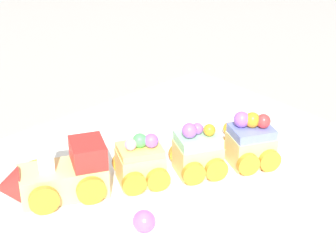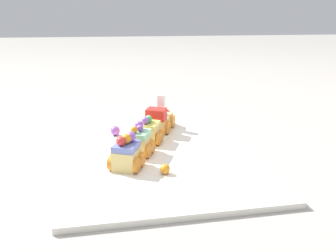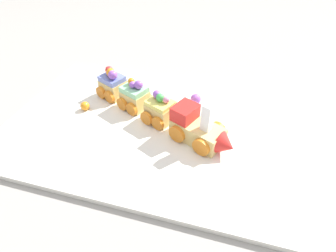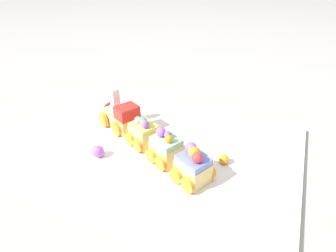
{
  "view_description": "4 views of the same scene",
  "coord_description": "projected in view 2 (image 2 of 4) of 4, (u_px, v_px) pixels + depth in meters",
  "views": [
    {
      "loc": [
        0.4,
        0.5,
        0.4
      ],
      "look_at": [
        -0.05,
        0.01,
        0.07
      ],
      "focal_mm": 60.0,
      "sensor_mm": 36.0,
      "label": 1
    },
    {
      "loc": [
        -0.75,
        0.11,
        0.31
      ],
      "look_at": [
        0.03,
        -0.03,
        0.04
      ],
      "focal_mm": 35.0,
      "sensor_mm": 36.0,
      "label": 2
    },
    {
      "loc": [
        0.15,
        -0.41,
        0.38
      ],
      "look_at": [
        0.04,
        -0.02,
        0.04
      ],
      "focal_mm": 28.0,
      "sensor_mm": 36.0,
      "label": 3
    },
    {
      "loc": [
        -0.25,
        0.43,
        0.36
      ],
      "look_at": [
        -0.04,
        -0.0,
        0.06
      ],
      "focal_mm": 28.0,
      "sensor_mm": 36.0,
      "label": 4
    }
  ],
  "objects": [
    {
      "name": "gumball_purple",
      "position": [
        115.0,
        131.0,
        0.86
      ],
      "size": [
        0.03,
        0.03,
        0.03
      ],
      "primitive_type": "sphere",
      "color": "#9956C6",
      "rests_on": "display_board"
    },
    {
      "name": "ground_plane",
      "position": [
        158.0,
        147.0,
        0.82
      ],
      "size": [
        10.0,
        10.0,
        0.0
      ],
      "primitive_type": "plane",
      "color": "gray"
    },
    {
      "name": "display_board",
      "position": [
        158.0,
        145.0,
        0.82
      ],
      "size": [
        0.64,
        0.41,
        0.01
      ],
      "primitive_type": "cube",
      "color": "white",
      "rests_on": "ground_plane"
    },
    {
      "name": "cake_car_lemon",
      "position": [
        149.0,
        132.0,
        0.81
      ],
      "size": [
        0.08,
        0.08,
        0.07
      ],
      "rotation": [
        0.0,
        0.0,
        -0.42
      ],
      "color": "#E5C675",
      "rests_on": "display_board"
    },
    {
      "name": "cake_car_mint",
      "position": [
        139.0,
        142.0,
        0.74
      ],
      "size": [
        0.08,
        0.08,
        0.07
      ],
      "rotation": [
        0.0,
        0.0,
        -0.42
      ],
      "color": "#E5C675",
      "rests_on": "display_board"
    },
    {
      "name": "cake_car_blueberry",
      "position": [
        127.0,
        154.0,
        0.67
      ],
      "size": [
        0.08,
        0.08,
        0.08
      ],
      "rotation": [
        0.0,
        0.0,
        -0.42
      ],
      "color": "#E5C675",
      "rests_on": "display_board"
    },
    {
      "name": "gumball_orange",
      "position": [
        165.0,
        169.0,
        0.65
      ],
      "size": [
        0.02,
        0.02,
        0.02
      ],
      "primitive_type": "sphere",
      "color": "orange",
      "rests_on": "display_board"
    },
    {
      "name": "cake_train_locomotive",
      "position": [
        160.0,
        119.0,
        0.91
      ],
      "size": [
        0.14,
        0.11,
        0.09
      ],
      "rotation": [
        0.0,
        0.0,
        -0.42
      ],
      "color": "#E5C675",
      "rests_on": "display_board"
    }
  ]
}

